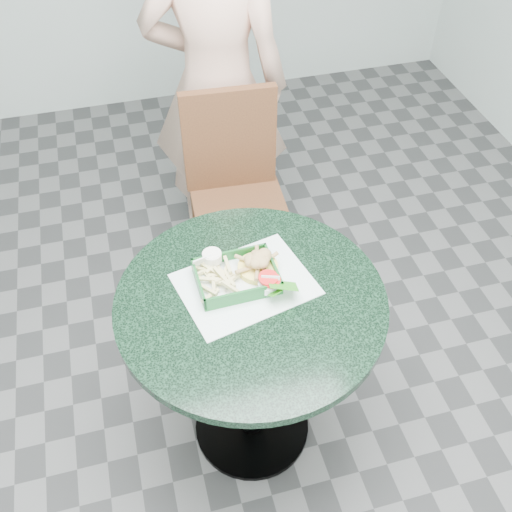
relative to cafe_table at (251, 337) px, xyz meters
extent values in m
cube|color=#303335|center=(0.00, 0.00, -0.58)|extent=(4.00, 5.00, 0.02)
cylinder|color=black|center=(0.00, 0.00, -0.57)|extent=(0.43, 0.43, 0.02)
cylinder|color=black|center=(0.00, 0.00, -0.20)|extent=(0.08, 0.08, 0.70)
cylinder|color=#314E3D|center=(0.00, 0.00, 0.15)|extent=(0.81, 0.81, 0.03)
cube|color=#311C13|center=(0.15, 0.73, -0.13)|extent=(0.39, 0.39, 0.04)
cube|color=#311C13|center=(0.15, 0.91, 0.12)|extent=(0.39, 0.04, 0.46)
cube|color=#311C13|center=(-0.02, 0.56, -0.37)|extent=(0.04, 0.04, 0.43)
cube|color=#311C13|center=(0.31, 0.56, -0.37)|extent=(0.04, 0.04, 0.43)
cube|color=#311C13|center=(-0.02, 0.90, -0.37)|extent=(0.04, 0.04, 0.43)
cube|color=#311C13|center=(0.31, 0.90, -0.37)|extent=(0.04, 0.04, 0.43)
imported|color=tan|center=(0.14, 1.10, 0.34)|extent=(0.78, 0.63, 1.83)
cube|color=silver|center=(0.00, 0.06, 0.17)|extent=(0.44, 0.37, 0.00)
cube|color=#155722|center=(-0.03, 0.07, 0.18)|extent=(0.24, 0.17, 0.01)
cube|color=white|center=(-0.03, 0.07, 0.18)|extent=(0.23, 0.16, 0.00)
cube|color=#155722|center=(-0.03, 0.16, 0.20)|extent=(0.24, 0.01, 0.04)
cube|color=#155722|center=(-0.03, -0.01, 0.20)|extent=(0.24, 0.01, 0.04)
cube|color=#155722|center=(0.09, 0.07, 0.20)|extent=(0.01, 0.17, 0.04)
cube|color=#155722|center=(-0.14, 0.07, 0.20)|extent=(0.01, 0.17, 0.04)
cylinder|color=#DEC552|center=(0.05, 0.09, 0.20)|extent=(0.12, 0.12, 0.02)
cylinder|color=white|center=(-0.08, 0.15, 0.22)|extent=(0.06, 0.06, 0.03)
cylinder|color=white|center=(-0.08, 0.15, 0.24)|extent=(0.05, 0.05, 0.00)
cylinder|color=white|center=(0.06, 0.01, 0.20)|extent=(0.07, 0.07, 0.02)
torus|color=silver|center=(0.06, 0.01, 0.21)|extent=(0.07, 0.07, 0.01)
cylinder|color=red|center=(0.06, 0.01, 0.22)|extent=(0.06, 0.06, 0.01)
camera|label=1|loc=(-0.28, -1.11, 1.54)|focal=42.00mm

